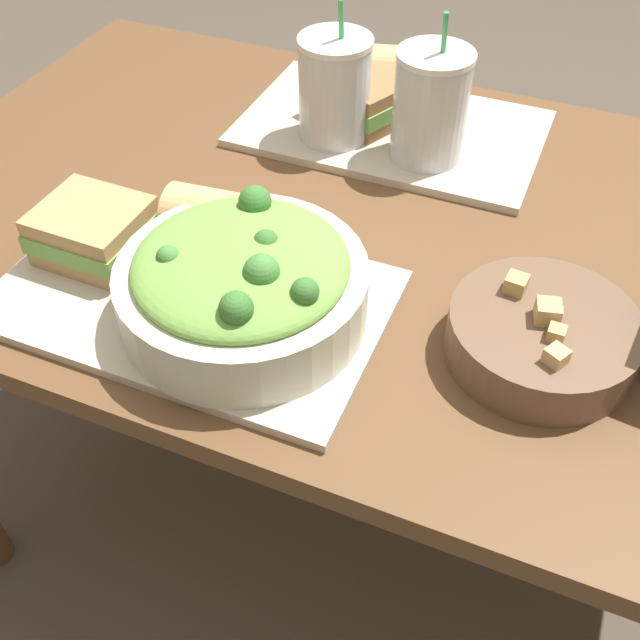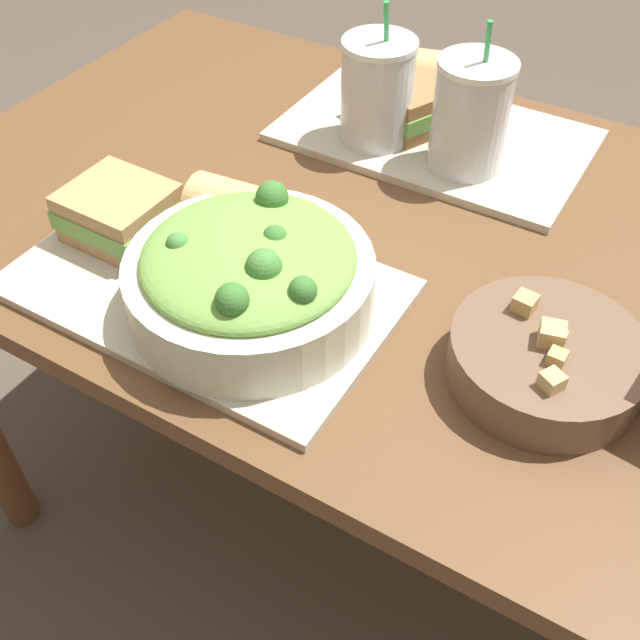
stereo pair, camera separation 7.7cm
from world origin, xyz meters
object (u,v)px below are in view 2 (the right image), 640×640
(drink_cup_dark, at_px, (377,94))
(baguette_near, at_px, (253,217))
(soup_bowl, at_px, (546,358))
(drink_cup_red, at_px, (470,119))
(sandwich_far, at_px, (410,101))
(sandwich_near, at_px, (120,213))
(salad_bowl, at_px, (250,275))
(baguette_far, at_px, (443,77))

(drink_cup_dark, bearing_deg, baguette_near, -93.01)
(soup_bowl, relative_size, drink_cup_red, 0.97)
(sandwich_far, bearing_deg, drink_cup_dark, -82.13)
(sandwich_near, height_order, sandwich_far, same)
(drink_cup_red, bearing_deg, sandwich_near, -130.01)
(baguette_near, distance_m, drink_cup_dark, 0.29)
(salad_bowl, distance_m, baguette_near, 0.12)
(sandwich_far, relative_size, baguette_far, 1.24)
(sandwich_near, xyz_separation_m, baguette_far, (0.20, 0.51, 0.01))
(sandwich_far, xyz_separation_m, drink_cup_red, (0.12, -0.07, 0.04))
(soup_bowl, distance_m, baguette_near, 0.38)
(baguette_near, bearing_deg, soup_bowl, -99.19)
(soup_bowl, bearing_deg, drink_cup_dark, 139.09)
(baguette_far, distance_m, drink_cup_dark, 0.16)
(sandwich_near, xyz_separation_m, drink_cup_red, (0.30, 0.36, 0.04))
(baguette_near, relative_size, drink_cup_dark, 0.80)
(baguette_near, distance_m, sandwich_far, 0.36)
(baguette_near, bearing_deg, sandwich_far, -11.44)
(sandwich_far, height_order, drink_cup_dark, drink_cup_dark)
(soup_bowl, height_order, baguette_far, baguette_far)
(sandwich_near, xyz_separation_m, sandwich_far, (0.18, 0.43, 0.00))
(salad_bowl, distance_m, soup_bowl, 0.32)
(sandwich_near, bearing_deg, drink_cup_dark, 66.63)
(sandwich_near, height_order, baguette_near, baguette_near)
(drink_cup_dark, bearing_deg, baguette_far, 76.97)
(salad_bowl, xyz_separation_m, soup_bowl, (0.31, 0.08, -0.03))
(salad_bowl, xyz_separation_m, baguette_far, (-0.02, 0.54, -0.01))
(soup_bowl, distance_m, drink_cup_dark, 0.48)
(sandwich_far, height_order, drink_cup_red, drink_cup_red)
(sandwich_near, relative_size, baguette_far, 0.92)
(sandwich_far, distance_m, drink_cup_dark, 0.08)
(sandwich_near, bearing_deg, salad_bowl, -6.74)
(baguette_near, distance_m, baguette_far, 0.44)
(sandwich_near, distance_m, baguette_far, 0.55)
(baguette_far, xyz_separation_m, drink_cup_red, (0.10, -0.15, 0.03))
(baguette_far, height_order, drink_cup_red, drink_cup_red)
(sandwich_near, height_order, drink_cup_red, drink_cup_red)
(salad_bowl, bearing_deg, drink_cup_dark, 97.40)
(drink_cup_dark, xyz_separation_m, drink_cup_red, (0.14, -0.00, 0.00))
(salad_bowl, bearing_deg, soup_bowl, 13.91)
(baguette_far, bearing_deg, sandwich_near, 143.99)
(sandwich_far, height_order, baguette_far, baguette_far)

